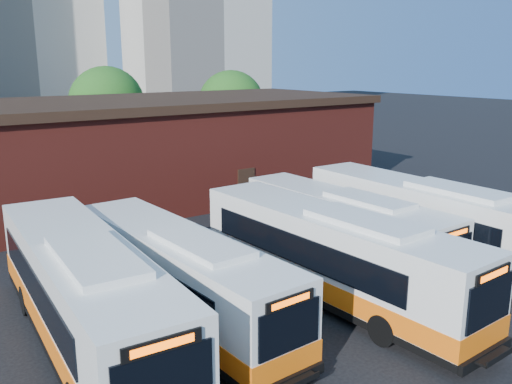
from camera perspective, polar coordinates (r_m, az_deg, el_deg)
ground at (r=21.47m, az=13.92°, el=-10.70°), size 220.00×220.00×0.00m
bus_farwest at (r=17.71m, az=-17.56°, el=-10.60°), size 3.45×13.19×3.56m
bus_west at (r=18.88m, az=-8.07°, el=-9.03°), size 2.95×11.93×3.22m
bus_midwest at (r=20.36m, az=7.97°, el=-6.96°), size 3.15×12.92×3.49m
bus_mideast at (r=24.49m, az=9.23°, el=-3.84°), size 2.65×11.62×3.15m
bus_east at (r=25.59m, az=17.43°, el=-3.13°), size 2.86×13.05×3.54m
depot_building at (r=36.27m, az=-10.42°, el=4.72°), size 28.60×12.60×6.40m
tree_mid at (r=49.69m, az=-15.41°, el=8.90°), size 6.56×6.56×8.36m
tree_east at (r=51.96m, az=-2.62°, el=9.27°), size 6.24×6.24×7.96m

